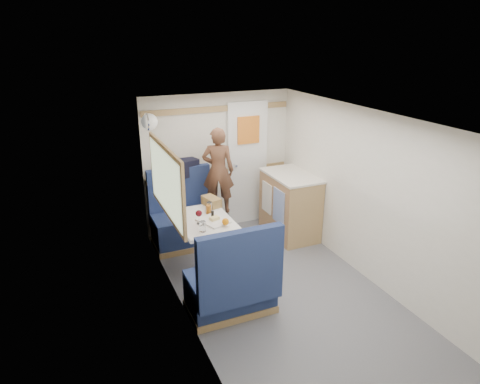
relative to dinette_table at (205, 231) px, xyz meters
name	(u,v)px	position (x,y,z in m)	size (l,w,h in m)	color
floor	(293,305)	(0.65, -1.00, -0.57)	(4.50, 4.50, 0.00)	#515156
ceiling	(302,122)	(0.65, -1.00, 1.43)	(4.50, 4.50, 0.00)	silver
wall_back	(218,162)	(0.65, 1.25, 0.43)	(2.20, 0.02, 2.00)	silver
wall_left	(192,241)	(-0.45, -1.00, 0.43)	(0.02, 4.50, 2.00)	silver
wall_right	(384,205)	(1.75, -1.00, 0.43)	(0.02, 4.50, 2.00)	silver
oak_trim_low	(219,173)	(0.65, 1.23, 0.28)	(2.15, 0.02, 0.08)	#9F7248
oak_trim_high	(218,109)	(0.65, 1.23, 1.21)	(2.15, 0.02, 0.08)	#9F7248
side_window	(165,182)	(-0.43, 0.00, 0.68)	(0.04, 1.30, 0.72)	#ACB89C
rear_door	(247,161)	(1.10, 1.22, 0.41)	(0.62, 0.12, 1.86)	white
dinette_table	(205,231)	(0.00, 0.00, 0.00)	(0.62, 0.92, 0.72)	white
bench_far	(185,224)	(0.00, 0.86, -0.27)	(0.90, 0.59, 1.05)	#18274E
bench_near	(232,288)	(0.00, -0.86, -0.27)	(0.90, 0.59, 1.05)	#18274E
ledge	(178,178)	(0.00, 1.12, 0.31)	(0.90, 0.14, 0.04)	#9F7248
dome_light	(149,122)	(-0.39, 0.85, 1.18)	(0.20, 0.20, 0.20)	white
galley_counter	(290,205)	(1.47, 0.55, -0.10)	(0.57, 0.92, 0.92)	#9F7248
person	(218,171)	(0.47, 0.77, 0.47)	(0.43, 0.28, 1.18)	brown
duffel_bag	(181,169)	(0.05, 1.12, 0.45)	(0.48, 0.23, 0.23)	black
tray	(213,221)	(0.08, -0.10, 0.16)	(0.27, 0.35, 0.02)	white
orange_fruit	(225,222)	(0.16, -0.27, 0.21)	(0.08, 0.08, 0.08)	orange
cheese_block	(214,218)	(0.09, -0.09, 0.19)	(0.11, 0.07, 0.04)	#F3DE8C
wine_glass	(199,214)	(-0.09, -0.09, 0.28)	(0.08, 0.08, 0.17)	white
tumbler_left	(203,226)	(-0.12, -0.29, 0.21)	(0.07, 0.07, 0.12)	white
tumbler_right	(209,206)	(0.15, 0.24, 0.21)	(0.07, 0.07, 0.11)	silver
beer_glass	(209,209)	(0.11, 0.15, 0.21)	(0.07, 0.07, 0.10)	#8E5114
pepper_grinder	(213,215)	(0.10, 0.00, 0.20)	(0.04, 0.04, 0.09)	black
bread_loaf	(211,201)	(0.22, 0.38, 0.21)	(0.14, 0.27, 0.11)	olive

